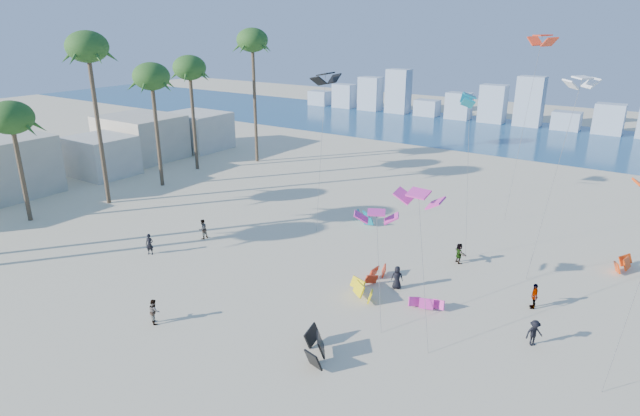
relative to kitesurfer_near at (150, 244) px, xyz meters
The scene contains 10 objects.
ground 13.67m from the kitesurfer_near, 48.81° to the right, with size 220.00×220.00×0.00m, color beige.
ocean 62.39m from the kitesurfer_near, 81.72° to the left, with size 220.00×220.00×0.00m, color navy.
kitesurfer_near is the anchor object (origin of this frame).
kitesurfer_mid 10.36m from the kitesurfer_near, 37.29° to the right, with size 0.74×0.58×1.53m, color gray.
kitesurfers_far 21.69m from the kitesurfer_near, 18.61° to the left, with size 35.23×9.14×1.86m.
grounded_kites 19.72m from the kitesurfer_near, 17.58° to the left, with size 22.51×24.23×1.06m.
flying_kites 27.87m from the kitesurfer_near, 32.53° to the left, with size 33.43×28.94×16.50m.
palm_row 18.51m from the kitesurfer_near, 156.24° to the left, with size 8.46×44.80×16.37m.
beachfront_buildings 26.93m from the kitesurfer_near, 156.88° to the left, with size 11.50×43.00×6.00m.
distant_skyline 72.19m from the kitesurfer_near, 83.80° to the left, with size 85.00×3.00×8.40m.
Camera 1 is at (22.82, -13.11, 16.96)m, focal length 29.55 mm.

